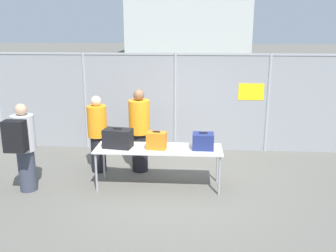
% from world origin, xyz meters
% --- Properties ---
extents(ground_plane, '(120.00, 120.00, 0.00)m').
position_xyz_m(ground_plane, '(0.00, 0.00, 0.00)').
color(ground_plane, '#605E56').
extents(fence_section, '(8.98, 0.07, 2.38)m').
position_xyz_m(fence_section, '(0.01, 2.40, 1.24)').
color(fence_section, '#9EA0A5').
rests_on(fence_section, ground_plane).
extents(inspection_table, '(2.39, 0.73, 0.78)m').
position_xyz_m(inspection_table, '(-0.20, 0.11, 0.73)').
color(inspection_table, silver).
rests_on(inspection_table, ground_plane).
extents(suitcase_black, '(0.56, 0.40, 0.38)m').
position_xyz_m(suitcase_black, '(-0.96, 0.11, 0.96)').
color(suitcase_black, black).
rests_on(suitcase_black, inspection_table).
extents(suitcase_orange, '(0.38, 0.25, 0.35)m').
position_xyz_m(suitcase_orange, '(-0.23, 0.06, 0.94)').
color(suitcase_orange, orange).
rests_on(suitcase_orange, inspection_table).
extents(suitcase_navy, '(0.39, 0.32, 0.32)m').
position_xyz_m(suitcase_navy, '(0.63, 0.12, 0.93)').
color(suitcase_navy, navy).
rests_on(suitcase_navy, inspection_table).
extents(traveler_hooded, '(0.41, 0.64, 1.66)m').
position_xyz_m(traveler_hooded, '(-2.63, -0.27, 0.92)').
color(traveler_hooded, '#383D4C').
rests_on(traveler_hooded, ground_plane).
extents(security_worker_near, '(0.43, 0.43, 1.76)m').
position_xyz_m(security_worker_near, '(-0.67, 0.90, 0.91)').
color(security_worker_near, black).
rests_on(security_worker_near, ground_plane).
extents(security_worker_far, '(0.40, 0.40, 1.63)m').
position_xyz_m(security_worker_far, '(-1.54, 0.82, 0.84)').
color(security_worker_far, black).
rests_on(security_worker_far, ground_plane).
extents(utility_trailer, '(3.92, 2.03, 0.69)m').
position_xyz_m(utility_trailer, '(0.68, 4.70, 0.41)').
color(utility_trailer, white).
rests_on(utility_trailer, ground_plane).
extents(distant_hangar, '(12.69, 8.98, 7.71)m').
position_xyz_m(distant_hangar, '(-0.24, 35.96, 3.85)').
color(distant_hangar, '#B2B7B2').
rests_on(distant_hangar, ground_plane).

